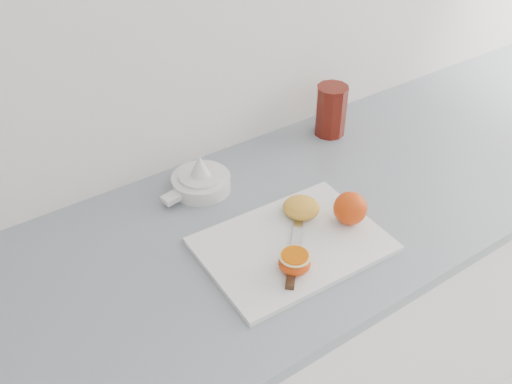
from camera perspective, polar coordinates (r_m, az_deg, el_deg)
counter at (r=1.62m, az=5.09°, el=-13.22°), size 2.64×0.64×0.89m
cutting_board at (r=1.18m, az=3.66°, el=-5.26°), size 0.38×0.28×0.01m
whole_orange at (r=1.21m, az=9.41°, el=-1.61°), size 0.07×0.07×0.07m
half_orange at (r=1.10m, az=3.88°, el=-7.02°), size 0.06×0.06×0.04m
squeezed_shell at (r=1.23m, az=4.54°, el=-1.53°), size 0.08×0.08×0.03m
paring_knife at (r=1.12m, az=3.70°, el=-7.20°), size 0.15×0.16×0.01m
citrus_juicer at (r=1.32m, az=-5.58°, el=1.18°), size 0.17×0.14×0.09m
red_tumbler at (r=1.52m, az=7.49°, el=7.92°), size 0.08×0.08×0.14m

